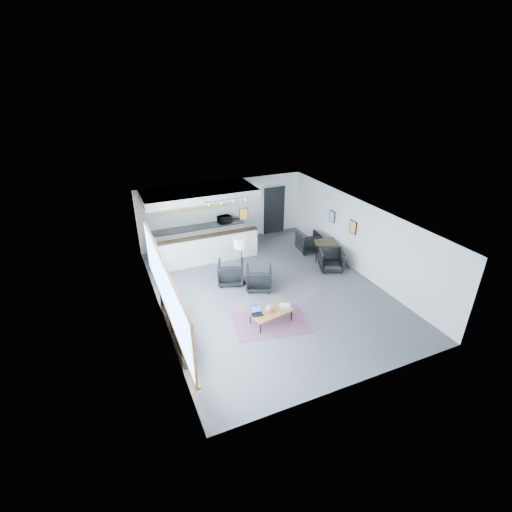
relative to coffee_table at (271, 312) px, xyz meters
name	(u,v)px	position (x,y,z in m)	size (l,w,h in m)	color
room	(270,255)	(0.69, 1.59, 0.95)	(7.02, 9.02, 2.62)	#4A4A4C
window	(165,288)	(-2.77, 0.69, 1.10)	(0.10, 5.95, 1.66)	#8CBFFF
console	(177,325)	(-2.61, 0.54, -0.03)	(0.35, 3.00, 0.80)	black
kitchenette	(200,220)	(-0.50, 5.30, 1.03)	(4.20, 1.96, 2.60)	white
doorway	(274,209)	(2.99, 6.01, 0.72)	(1.10, 0.12, 2.15)	black
track_light	(227,201)	(0.10, 3.79, 2.17)	(1.60, 0.07, 0.15)	silver
wall_art_lower	(353,227)	(4.16, 1.99, 1.20)	(0.03, 0.38, 0.48)	black
wall_art_upper	(332,217)	(4.16, 3.29, 1.15)	(0.03, 0.34, 0.44)	black
kilim_rug	(271,322)	(0.00, 0.00, -0.35)	(2.34, 1.81, 0.01)	#552E42
coffee_table	(271,312)	(0.00, 0.00, 0.00)	(1.25, 0.81, 0.38)	brown
laptop	(256,312)	(-0.43, 0.07, 0.09)	(0.34, 0.29, 0.23)	black
ceramic_pot	(270,308)	(-0.04, 0.01, 0.15)	(0.24, 0.24, 0.24)	gray
book_stack	(285,306)	(0.46, 0.02, 0.07)	(0.38, 0.33, 0.10)	silver
coaster	(278,313)	(0.14, -0.18, 0.03)	(0.10, 0.10, 0.01)	#E5590C
armchair_left	(231,271)	(-0.28, 2.59, 0.08)	(0.85, 0.79, 0.87)	black
armchair_right	(259,277)	(0.44, 1.86, 0.07)	(0.82, 0.77, 0.85)	black
floor_lamp	(241,244)	(0.03, 2.36, 1.14)	(0.51, 0.51, 1.71)	black
dining_table	(325,243)	(3.69, 2.93, 0.28)	(1.07, 1.07, 0.69)	black
dining_chair_near	(331,261)	(3.39, 2.02, 0.00)	(0.69, 0.65, 0.71)	black
dining_chair_far	(308,243)	(3.43, 3.68, 0.01)	(0.70, 0.65, 0.72)	black
microwave	(224,219)	(0.60, 5.74, 0.75)	(0.52, 0.29, 0.35)	black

